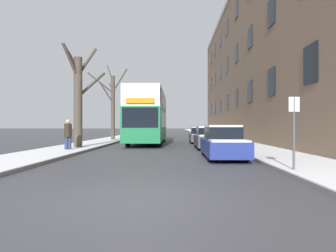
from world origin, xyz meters
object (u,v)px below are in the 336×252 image
(parked_car_0, at_px, (223,143))
(bare_tree_left_0, at_px, (79,97))
(oncoming_van, at_px, (153,127))
(parked_car_1, at_px, (209,138))
(parked_car_2, at_px, (201,136))
(double_decker_bus, at_px, (148,115))
(street_sign_post, at_px, (294,129))
(bare_tree_left_1, at_px, (112,104))
(pedestrian_left_sidewalk, at_px, (68,134))

(parked_car_0, bearing_deg, bare_tree_left_0, 150.08)
(bare_tree_left_0, bearing_deg, parked_car_0, -29.92)
(oncoming_van, bearing_deg, bare_tree_left_0, -96.81)
(parked_car_1, bearing_deg, bare_tree_left_0, -172.17)
(bare_tree_left_0, distance_m, parked_car_2, 11.31)
(bare_tree_left_0, bearing_deg, parked_car_1, 7.83)
(double_decker_bus, height_order, street_sign_post, double_decker_bus)
(oncoming_van, relative_size, street_sign_post, 2.13)
(bare_tree_left_1, bearing_deg, oncoming_van, 77.50)
(pedestrian_left_sidewalk, bearing_deg, bare_tree_left_0, 63.82)
(parked_car_2, relative_size, oncoming_van, 0.81)
(double_decker_bus, bearing_deg, bare_tree_left_1, 133.65)
(bare_tree_left_1, height_order, pedestrian_left_sidewalk, bare_tree_left_1)
(bare_tree_left_0, height_order, parked_car_1, bare_tree_left_0)
(double_decker_bus, height_order, oncoming_van, double_decker_bus)
(double_decker_bus, relative_size, parked_car_1, 2.44)
(parked_car_1, distance_m, pedestrian_left_sidewalk, 8.71)
(double_decker_bus, height_order, pedestrian_left_sidewalk, double_decker_bus)
(parked_car_1, xyz_separation_m, oncoming_van, (-5.41, 21.97, 0.60))
(bare_tree_left_0, xyz_separation_m, double_decker_bus, (3.74, 6.17, -0.85))
(oncoming_van, bearing_deg, parked_car_0, -78.98)
(double_decker_bus, relative_size, parked_car_2, 2.74)
(parked_car_2, bearing_deg, bare_tree_left_1, 161.18)
(parked_car_2, height_order, pedestrian_left_sidewalk, pedestrian_left_sidewalk)
(parked_car_0, distance_m, pedestrian_left_sidewalk, 8.65)
(pedestrian_left_sidewalk, distance_m, street_sign_post, 12.15)
(bare_tree_left_0, xyz_separation_m, bare_tree_left_1, (-0.10, 10.19, 0.34))
(oncoming_van, xyz_separation_m, street_sign_post, (6.81, -32.45, 0.10))
(parked_car_1, bearing_deg, parked_car_0, -90.00)
(double_decker_bus, distance_m, pedestrian_left_sidewalk, 8.97)
(double_decker_bus, distance_m, parked_car_2, 4.92)
(parked_car_0, xyz_separation_m, parked_car_2, (-0.00, 12.07, -0.06))
(double_decker_bus, bearing_deg, bare_tree_left_0, -121.23)
(bare_tree_left_0, distance_m, parked_car_0, 9.77)
(bare_tree_left_1, distance_m, double_decker_bus, 5.69)
(double_decker_bus, xyz_separation_m, parked_car_0, (4.44, -10.87, -1.71))
(parked_car_0, distance_m, parked_car_2, 12.07)
(bare_tree_left_0, height_order, oncoming_van, bare_tree_left_0)
(bare_tree_left_0, bearing_deg, street_sign_post, -44.36)
(parked_car_0, distance_m, street_sign_post, 4.90)
(bare_tree_left_1, distance_m, parked_car_2, 9.23)
(bare_tree_left_1, bearing_deg, parked_car_2, -18.82)
(bare_tree_left_1, relative_size, street_sign_post, 3.14)
(bare_tree_left_1, xyz_separation_m, parked_car_1, (8.27, -9.07, -2.92))
(street_sign_post, bearing_deg, bare_tree_left_0, 135.64)
(street_sign_post, bearing_deg, double_decker_bus, 110.58)
(bare_tree_left_1, height_order, parked_car_0, bare_tree_left_1)
(parked_car_1, xyz_separation_m, street_sign_post, (1.39, -10.48, 0.70))
(oncoming_van, bearing_deg, street_sign_post, -78.15)
(parked_car_0, xyz_separation_m, oncoming_van, (-5.41, 27.80, 0.58))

